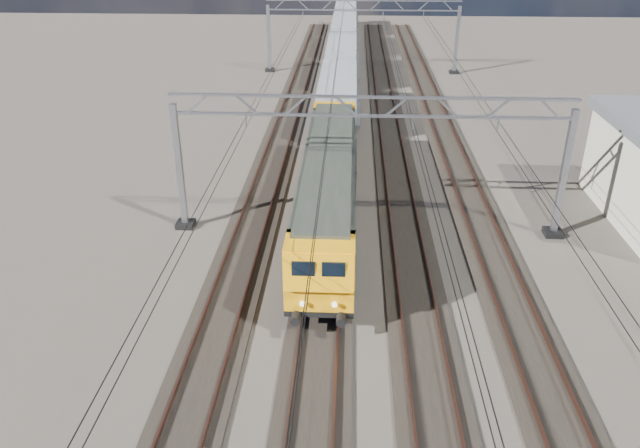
{
  "coord_description": "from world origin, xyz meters",
  "views": [
    {
      "loc": [
        -0.95,
        -24.85,
        14.78
      ],
      "look_at": [
        -2.21,
        -0.13,
        2.4
      ],
      "focal_mm": 35.0,
      "sensor_mm": 36.0,
      "label": 1
    }
  ],
  "objects_px": {
    "catenary_gantry_mid": "(369,160)",
    "locomotive": "(329,183)",
    "hopper_wagon_mid": "(342,57)",
    "catenary_gantry_far": "(362,33)",
    "hopper_wagon_third": "(344,32)",
    "hopper_wagon_fourth": "(346,14)",
    "hopper_wagon_lead": "(338,95)"
  },
  "relations": [
    {
      "from": "catenary_gantry_mid",
      "to": "locomotive",
      "type": "distance_m",
      "value": 2.64
    },
    {
      "from": "hopper_wagon_mid",
      "to": "hopper_wagon_lead",
      "type": "bearing_deg",
      "value": -90.0
    },
    {
      "from": "hopper_wagon_lead",
      "to": "hopper_wagon_fourth",
      "type": "xyz_separation_m",
      "value": [
        0.0,
        42.6,
        0.0
      ]
    },
    {
      "from": "catenary_gantry_far",
      "to": "locomotive",
      "type": "relative_size",
      "value": 0.94
    },
    {
      "from": "hopper_wagon_lead",
      "to": "hopper_wagon_fourth",
      "type": "height_order",
      "value": "same"
    },
    {
      "from": "catenary_gantry_far",
      "to": "locomotive",
      "type": "height_order",
      "value": "catenary_gantry_far"
    },
    {
      "from": "hopper_wagon_lead",
      "to": "hopper_wagon_mid",
      "type": "xyz_separation_m",
      "value": [
        0.0,
        14.2,
        0.0
      ]
    },
    {
      "from": "hopper_wagon_third",
      "to": "hopper_wagon_lead",
      "type": "bearing_deg",
      "value": -90.0
    },
    {
      "from": "catenary_gantry_mid",
      "to": "hopper_wagon_mid",
      "type": "bearing_deg",
      "value": 93.51
    },
    {
      "from": "catenary_gantry_far",
      "to": "hopper_wagon_lead",
      "type": "height_order",
      "value": "catenary_gantry_far"
    },
    {
      "from": "catenary_gantry_mid",
      "to": "hopper_wagon_third",
      "type": "relative_size",
      "value": 1.53
    },
    {
      "from": "locomotive",
      "to": "hopper_wagon_fourth",
      "type": "relative_size",
      "value": 1.62
    },
    {
      "from": "locomotive",
      "to": "hopper_wagon_third",
      "type": "xyz_separation_m",
      "value": [
        -0.0,
        46.1,
        -0.09
      ]
    },
    {
      "from": "catenary_gantry_mid",
      "to": "catenary_gantry_far",
      "type": "distance_m",
      "value": 36.0
    },
    {
      "from": "catenary_gantry_mid",
      "to": "hopper_wagon_third",
      "type": "xyz_separation_m",
      "value": [
        -2.0,
        46.79,
        -1.67
      ]
    },
    {
      "from": "catenary_gantry_far",
      "to": "locomotive",
      "type": "xyz_separation_m",
      "value": [
        -2.0,
        -35.3,
        -1.58
      ]
    },
    {
      "from": "catenary_gantry_far",
      "to": "hopper_wagon_lead",
      "type": "xyz_separation_m",
      "value": [
        -2.0,
        -17.61,
        -1.67
      ]
    },
    {
      "from": "locomotive",
      "to": "hopper_wagon_third",
      "type": "relative_size",
      "value": 1.62
    },
    {
      "from": "locomotive",
      "to": "hopper_wagon_lead",
      "type": "distance_m",
      "value": 17.7
    },
    {
      "from": "hopper_wagon_fourth",
      "to": "hopper_wagon_lead",
      "type": "bearing_deg",
      "value": -90.0
    },
    {
      "from": "catenary_gantry_far",
      "to": "hopper_wagon_mid",
      "type": "xyz_separation_m",
      "value": [
        -2.0,
        -3.41,
        -1.67
      ]
    },
    {
      "from": "catenary_gantry_mid",
      "to": "hopper_wagon_mid",
      "type": "relative_size",
      "value": 1.53
    },
    {
      "from": "catenary_gantry_mid",
      "to": "hopper_wagon_third",
      "type": "bearing_deg",
      "value": 92.45
    },
    {
      "from": "catenary_gantry_far",
      "to": "hopper_wagon_fourth",
      "type": "distance_m",
      "value": 25.13
    },
    {
      "from": "catenary_gantry_mid",
      "to": "locomotive",
      "type": "bearing_deg",
      "value": 160.75
    },
    {
      "from": "hopper_wagon_mid",
      "to": "hopper_wagon_third",
      "type": "height_order",
      "value": "same"
    },
    {
      "from": "hopper_wagon_mid",
      "to": "hopper_wagon_fourth",
      "type": "bearing_deg",
      "value": 90.0
    },
    {
      "from": "hopper_wagon_fourth",
      "to": "catenary_gantry_mid",
      "type": "bearing_deg",
      "value": -88.12
    },
    {
      "from": "catenary_gantry_far",
      "to": "hopper_wagon_fourth",
      "type": "bearing_deg",
      "value": 94.58
    },
    {
      "from": "catenary_gantry_mid",
      "to": "hopper_wagon_mid",
      "type": "xyz_separation_m",
      "value": [
        -2.0,
        32.59,
        -1.67
      ]
    },
    {
      "from": "catenary_gantry_far",
      "to": "hopper_wagon_mid",
      "type": "relative_size",
      "value": 1.53
    },
    {
      "from": "hopper_wagon_lead",
      "to": "hopper_wagon_third",
      "type": "height_order",
      "value": "same"
    }
  ]
}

